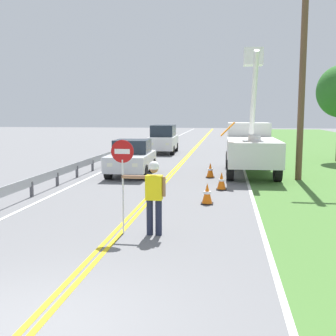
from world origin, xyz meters
TOP-DOWN VIEW (x-y plane):
  - ground_plane at (0.00, 0.00)m, footprint 160.00×160.00m
  - centerline_yellow_left at (-0.09, 20.00)m, footprint 0.11×110.00m
  - centerline_yellow_right at (0.09, 20.00)m, footprint 0.11×110.00m
  - edge_line_right at (3.60, 20.00)m, footprint 0.12×110.00m
  - edge_line_left at (-3.60, 20.00)m, footprint 0.12×110.00m
  - flagger_worker at (0.93, 4.69)m, footprint 1.09×0.25m
  - stop_sign_paddle at (0.16, 4.70)m, footprint 0.56×0.04m
  - utility_bucket_truck at (3.84, 15.92)m, footprint 2.67×6.83m
  - oncoming_sedan_nearest at (-1.85, 14.37)m, footprint 2.02×4.16m
  - oncoming_suv_second at (-2.02, 25.69)m, footprint 2.02×4.65m
  - utility_pole_near at (5.88, 14.01)m, footprint 1.80×0.28m
  - traffic_cone_lead at (2.06, 8.39)m, footprint 0.40×0.40m
  - traffic_cone_mid at (2.49, 11.06)m, footprint 0.40×0.40m
  - traffic_cone_tail at (1.94, 14.10)m, footprint 0.40×0.40m
  - guardrail_left_shoulder at (-4.20, 16.69)m, footprint 0.10×32.00m

SIDE VIEW (x-z plane):
  - ground_plane at x=0.00m, z-range 0.00..0.00m
  - centerline_yellow_left at x=-0.09m, z-range 0.00..0.01m
  - centerline_yellow_right at x=0.09m, z-range 0.00..0.01m
  - edge_line_right at x=3.60m, z-range 0.00..0.01m
  - edge_line_left at x=-3.60m, z-range 0.00..0.01m
  - traffic_cone_lead at x=2.06m, z-range -0.01..0.69m
  - traffic_cone_mid at x=2.49m, z-range -0.01..0.69m
  - traffic_cone_tail at x=1.94m, z-range -0.01..0.69m
  - guardrail_left_shoulder at x=-4.20m, z-range 0.16..0.87m
  - oncoming_sedan_nearest at x=-1.85m, z-range -0.02..1.68m
  - flagger_worker at x=0.93m, z-range 0.13..1.96m
  - oncoming_suv_second at x=-2.02m, z-range 0.01..2.11m
  - utility_bucket_truck at x=3.84m, z-range -1.58..4.45m
  - stop_sign_paddle at x=0.16m, z-range 0.54..2.87m
  - utility_pole_near at x=5.88m, z-range 0.18..8.95m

